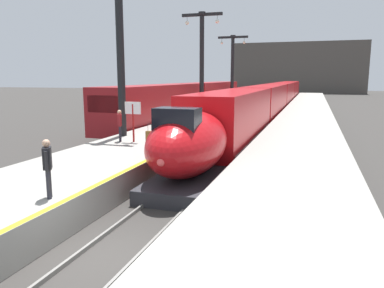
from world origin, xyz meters
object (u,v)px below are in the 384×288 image
Objects in this scene: station_column_far at (202,53)px; rolling_suitcase at (150,137)px; station_column_distant at (232,62)px; passenger_far_waiting at (213,108)px; passenger_near_edge at (120,123)px; departure_info_board at (133,114)px; station_column_mid at (120,29)px; regional_train_adjacent at (191,99)px; passenger_mid_platform at (48,164)px; highspeed_train_main at (274,97)px.

station_column_far is 18.86m from rolling_suitcase.
station_column_distant is 5.23× the size of passenger_far_waiting.
station_column_distant reaches higher than passenger_near_edge.
station_column_distant is at bearing 91.48° from passenger_near_edge.
rolling_suitcase is at bearing 7.44° from departure_info_board.
passenger_near_edge is at bearing -101.63° from passenger_far_waiting.
rolling_suitcase is at bearing -33.61° from station_column_mid.
station_column_distant reaches higher than regional_train_adjacent.
passenger_near_edge is at bearing 106.65° from passenger_mid_platform.
passenger_mid_platform and passenger_far_waiting have the same top height.
station_column_far is at bearing -57.13° from regional_train_adjacent.
passenger_near_edge is 11.04m from passenger_far_waiting.
regional_train_adjacent is (-8.10, -8.47, 0.15)m from highspeed_train_main.
station_column_distant is 22.39m from passenger_far_waiting.
regional_train_adjacent is 17.26× the size of departure_info_board.
station_column_distant reaches higher than rolling_suitcase.
station_column_far is 14.41m from station_column_distant.
station_column_mid is 30.69m from station_column_distant.
station_column_far reaches higher than passenger_mid_platform.
passenger_mid_platform is (-2.33, -39.15, 0.06)m from highspeed_train_main.
highspeed_train_main is at bearing 46.29° from regional_train_adjacent.
passenger_near_edge is at bearing -87.34° from station_column_far.
departure_info_board is (1.57, -32.43, -3.83)m from station_column_distant.
passenger_mid_platform is 19.94m from passenger_far_waiting.
station_column_mid reaches higher than departure_info_board.
passenger_mid_platform is 9.48m from departure_info_board.
rolling_suitcase is (-1.11, 9.36, -0.69)m from passenger_mid_platform.
passenger_near_edge reaches higher than rolling_suitcase.
passenger_near_edge and passenger_mid_platform have the same top height.
passenger_far_waiting is (3.07, -21.74, -4.35)m from station_column_distant.
station_column_far is 18.57m from departure_info_board.
highspeed_train_main is 11.72m from regional_train_adjacent.
rolling_suitcase is (2.46, -17.91, -5.40)m from station_column_far.
departure_info_board is at bearing -97.97° from passenger_far_waiting.
rolling_suitcase is at bearing -77.67° from regional_train_adjacent.
regional_train_adjacent is at bearing 96.38° from station_column_mid.
departure_info_board is at bearing -172.56° from rolling_suitcase.
station_column_far is at bearing -90.00° from station_column_distant.
regional_train_adjacent is at bearing 99.99° from departure_info_board.
station_column_mid is at bearing 131.98° from departure_info_board.
station_column_mid is at bearing -90.00° from station_column_distant.
station_column_mid reaches higher than passenger_far_waiting.
station_column_mid is at bearing -90.00° from station_column_far.
station_column_distant is 32.80m from rolling_suitcase.
passenger_far_waiting is at bearing 82.03° from departure_info_board.
rolling_suitcase is (1.62, 0.24, -0.69)m from passenger_near_edge.
passenger_mid_platform is 0.80× the size of departure_info_board.
passenger_mid_platform is (3.57, -11.00, -5.08)m from station_column_mid.
regional_train_adjacent is 6.15m from station_column_far.
regional_train_adjacent reaches higher than passenger_far_waiting.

